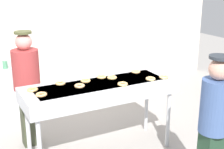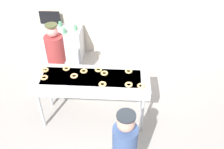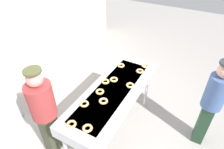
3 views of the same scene
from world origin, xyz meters
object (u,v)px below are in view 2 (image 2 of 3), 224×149
at_px(paper_cup_2, 76,28).
at_px(fryer_conveyor, 92,81).
at_px(menu_display, 50,18).
at_px(paper_cup_1, 65,31).
at_px(glazed_donut_1, 66,68).
at_px(glazed_donut_9, 103,84).
at_px(glazed_donut_2, 84,71).
at_px(glazed_donut_5, 98,70).
at_px(glazed_donut_3, 44,78).
at_px(prep_counter, 51,43).
at_px(glazed_donut_7, 129,71).
at_px(glazed_donut_10, 141,86).
at_px(worker_baker, 56,56).
at_px(glazed_donut_4, 74,76).
at_px(paper_cup_0, 60,24).
at_px(glazed_donut_8, 104,73).
at_px(glazed_donut_0, 129,85).
at_px(glazed_donut_6, 45,70).

bearing_deg(paper_cup_2, fryer_conveyor, -72.19).
bearing_deg(menu_display, paper_cup_1, -45.93).
height_order(glazed_donut_1, glazed_donut_9, same).
bearing_deg(glazed_donut_2, glazed_donut_5, 11.89).
distance_m(glazed_donut_2, glazed_donut_9, 0.51).
distance_m(glazed_donut_3, paper_cup_1, 1.96).
xyz_separation_m(glazed_donut_1, paper_cup_2, (-0.17, 1.84, -0.11)).
bearing_deg(glazed_donut_9, prep_counter, 124.56).
distance_m(glazed_donut_7, glazed_donut_10, 0.45).
bearing_deg(worker_baker, glazed_donut_5, 140.56).
relative_size(glazed_donut_7, menu_display, 0.25).
height_order(glazed_donut_3, glazed_donut_5, same).
distance_m(glazed_donut_4, paper_cup_1, 1.98).
bearing_deg(glazed_donut_5, paper_cup_0, 120.43).
distance_m(paper_cup_0, menu_display, 0.33).
xyz_separation_m(fryer_conveyor, glazed_donut_4, (-0.30, -0.01, 0.12)).
bearing_deg(menu_display, glazed_donut_5, -55.67).
bearing_deg(paper_cup_2, glazed_donut_8, -65.63).
xyz_separation_m(fryer_conveyor, glazed_donut_1, (-0.48, 0.20, 0.12)).
xyz_separation_m(glazed_donut_0, glazed_donut_5, (-0.55, 0.39, 0.00)).
relative_size(glazed_donut_0, worker_baker, 0.08).
bearing_deg(glazed_donut_9, glazed_donut_2, 136.85).
bearing_deg(glazed_donut_5, glazed_donut_4, -153.09).
height_order(paper_cup_1, paper_cup_2, same).
height_order(glazed_donut_4, glazed_donut_10, same).
relative_size(fryer_conveyor, menu_display, 3.91).
distance_m(fryer_conveyor, menu_display, 2.73).
height_order(glazed_donut_5, paper_cup_0, glazed_donut_5).
bearing_deg(glazed_donut_2, glazed_donut_8, -6.61).
height_order(glazed_donut_0, glazed_donut_7, same).
bearing_deg(glazed_donut_9, glazed_donut_6, 162.68).
relative_size(glazed_donut_6, glazed_donut_8, 1.00).
bearing_deg(glazed_donut_3, glazed_donut_9, -6.57).
bearing_deg(glazed_donut_3, glazed_donut_5, 17.00).
relative_size(glazed_donut_5, glazed_donut_9, 1.00).
relative_size(fryer_conveyor, glazed_donut_7, 15.39).
xyz_separation_m(glazed_donut_6, worker_baker, (0.06, 0.57, -0.07)).
bearing_deg(glazed_donut_9, fryer_conveyor, 136.98).
distance_m(paper_cup_1, menu_display, 0.69).
distance_m(glazed_donut_1, paper_cup_1, 1.72).
bearing_deg(worker_baker, glazed_donut_6, 73.24).
distance_m(glazed_donut_4, menu_display, 2.60).
relative_size(fryer_conveyor, paper_cup_0, 16.27).
bearing_deg(fryer_conveyor, paper_cup_1, 115.56).
relative_size(glazed_donut_9, worker_baker, 0.08).
xyz_separation_m(glazed_donut_2, glazed_donut_10, (1.02, -0.35, 0.00)).
xyz_separation_m(glazed_donut_0, glazed_donut_9, (-0.44, -0.01, 0.00)).
distance_m(glazed_donut_7, worker_baker, 1.55).
distance_m(glazed_donut_4, glazed_donut_5, 0.46).
relative_size(fryer_conveyor, glazed_donut_1, 15.39).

